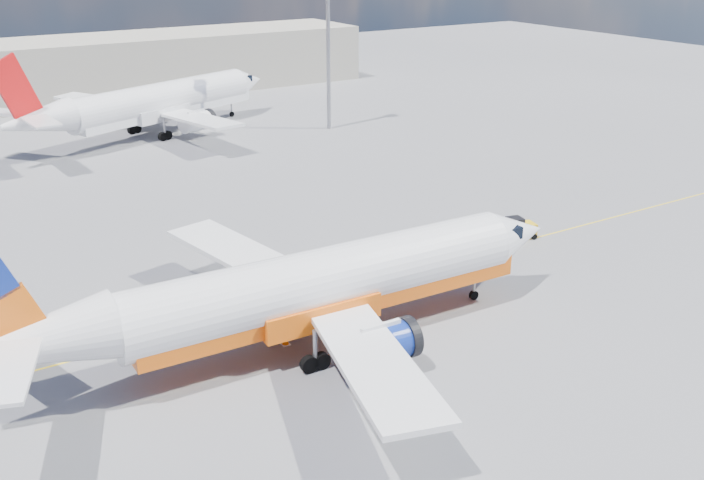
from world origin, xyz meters
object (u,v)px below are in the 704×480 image
main_jet (309,288)px  gse_tug (519,228)px  second_jet (154,103)px  traffic_cone (285,340)px

main_jet → gse_tug: main_jet is taller
main_jet → second_jet: (9.17, 51.59, 0.14)m
traffic_cone → second_jet: bearing=78.6°
gse_tug → main_jet: bearing=-151.3°
second_jet → gse_tug: 47.25m
main_jet → gse_tug: size_ratio=13.54×
main_jet → traffic_cone: (-1.09, 0.82, -3.21)m
second_jet → traffic_cone: second_jet is taller
second_jet → traffic_cone: (-10.27, -50.78, -3.35)m
second_jet → traffic_cone: bearing=-122.8°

